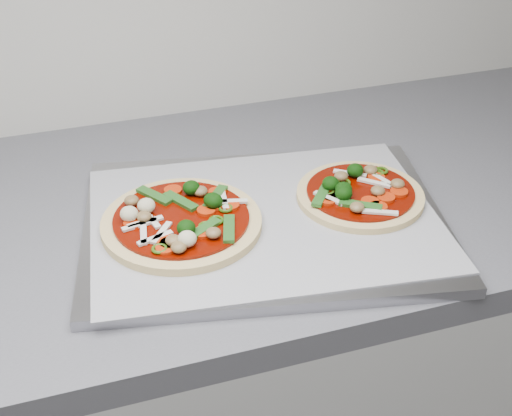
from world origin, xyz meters
name	(u,v)px	position (x,y,z in m)	size (l,w,h in m)	color
baking_tray	(264,223)	(0.47, 1.22, 0.91)	(0.48, 0.36, 0.02)	#9A999F
parchment	(264,218)	(0.47, 1.22, 0.92)	(0.46, 0.34, 0.00)	#A4A4A9
pizza_left	(182,221)	(0.36, 1.23, 0.93)	(0.28, 0.28, 0.04)	tan
pizza_right	(359,193)	(0.61, 1.22, 0.93)	(0.20, 0.20, 0.03)	tan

